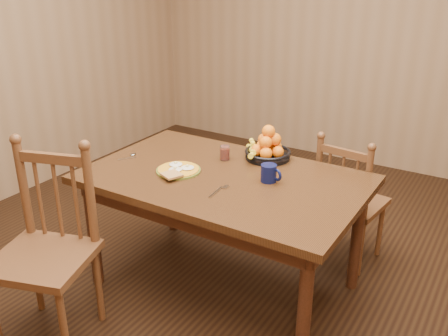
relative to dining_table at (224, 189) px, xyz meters
The scene contains 10 objects.
room 0.68m from the dining_table, ahead, with size 4.52×5.02×2.72m.
dining_table is the anchor object (origin of this frame).
chair_far 0.90m from the dining_table, 51.23° to the left, with size 0.45×0.44×0.90m.
chair_near 1.03m from the dining_table, 123.67° to the right, with size 0.60×0.58×1.05m.
breakfast_plate 0.29m from the dining_table, 161.01° to the right, with size 0.26×0.30×0.04m.
fork 0.22m from the dining_table, 66.01° to the right, with size 0.04×0.18×0.00m.
spoon 0.68m from the dining_table, behind, with size 0.07×0.15×0.01m.
coffee_mug 0.30m from the dining_table, 14.90° to the left, with size 0.13×0.09×0.10m.
juice_glass 0.29m from the dining_table, 120.48° to the left, with size 0.06×0.06×0.09m.
fruit_bowl 0.41m from the dining_table, 77.63° to the left, with size 0.32×0.32×0.22m.
Camera 1 is at (1.39, -2.26, 1.91)m, focal length 40.00 mm.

